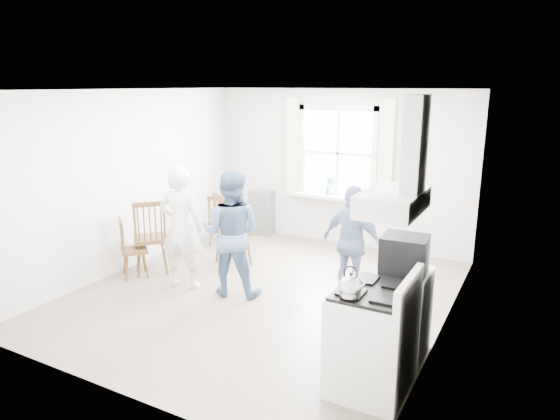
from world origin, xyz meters
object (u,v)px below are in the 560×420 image
(person_left, at_px, (181,228))
(stereo_stack, at_px, (404,255))
(windsor_chair_a, at_px, (219,215))
(person_right, at_px, (353,242))
(person_mid, at_px, (231,233))
(gas_stove, at_px, (373,339))
(windsor_chair_b, at_px, (127,242))
(low_cabinet, at_px, (402,313))
(windsor_chair_c, at_px, (150,229))

(person_left, bearing_deg, stereo_stack, 156.98)
(windsor_chair_a, relative_size, person_right, 0.61)
(person_left, bearing_deg, person_mid, 175.23)
(gas_stove, relative_size, windsor_chair_b, 1.30)
(stereo_stack, xyz_separation_m, person_right, (-0.95, 1.20, -0.36))
(low_cabinet, relative_size, person_right, 0.62)
(windsor_chair_b, xyz_separation_m, person_mid, (1.60, 0.25, 0.29))
(low_cabinet, distance_m, windsor_chair_c, 3.77)
(windsor_chair_b, xyz_separation_m, windsor_chair_c, (0.21, 0.25, 0.14))
(low_cabinet, bearing_deg, person_right, 130.19)
(windsor_chair_a, relative_size, person_left, 0.54)
(windsor_chair_b, xyz_separation_m, person_right, (3.00, 0.90, 0.20))
(windsor_chair_c, distance_m, person_left, 0.71)
(low_cabinet, distance_m, person_right, 1.49)
(windsor_chair_a, xyz_separation_m, windsor_chair_b, (-0.33, -1.77, -0.01))
(gas_stove, xyz_separation_m, person_mid, (-2.27, 1.17, 0.33))
(windsor_chair_a, xyz_separation_m, person_right, (2.67, -0.87, 0.19))
(person_mid, bearing_deg, gas_stove, 137.02)
(windsor_chair_c, xyz_separation_m, person_right, (2.79, 0.64, 0.06))
(gas_stove, relative_size, stereo_stack, 2.55)
(stereo_stack, bearing_deg, low_cabinet, 97.14)
(low_cabinet, height_order, windsor_chair_a, low_cabinet)
(windsor_chair_a, height_order, person_right, person_right)
(person_left, bearing_deg, windsor_chair_b, -7.90)
(low_cabinet, distance_m, person_mid, 2.42)
(windsor_chair_a, height_order, person_mid, person_mid)
(windsor_chair_b, bearing_deg, windsor_chair_c, 50.15)
(windsor_chair_a, bearing_deg, low_cabinet, -28.82)
(gas_stove, relative_size, windsor_chair_a, 1.27)
(low_cabinet, relative_size, windsor_chair_a, 1.02)
(gas_stove, height_order, low_cabinet, gas_stove)
(person_mid, bearing_deg, windsor_chair_a, -65.90)
(stereo_stack, bearing_deg, windsor_chair_c, 171.59)
(low_cabinet, xyz_separation_m, windsor_chair_a, (-3.61, 1.99, 0.09))
(windsor_chair_c, bearing_deg, person_mid, -0.25)
(person_left, xyz_separation_m, person_mid, (0.70, 0.13, -0.01))
(stereo_stack, bearing_deg, person_mid, 166.92)
(gas_stove, xyz_separation_m, low_cabinet, (0.07, 0.70, -0.03))
(windsor_chair_b, distance_m, person_right, 3.13)
(stereo_stack, bearing_deg, person_right, 128.58)
(gas_stove, xyz_separation_m, person_left, (-2.98, 1.04, 0.34))
(gas_stove, distance_m, windsor_chair_c, 3.85)
(windsor_chair_b, bearing_deg, person_right, 16.64)
(gas_stove, distance_m, windsor_chair_b, 3.98)
(windsor_chair_b, distance_m, person_mid, 1.64)
(windsor_chair_c, bearing_deg, gas_stove, -17.79)
(person_left, height_order, person_right, person_left)
(windsor_chair_a, bearing_deg, person_left, -71.10)
(stereo_stack, relative_size, person_left, 0.27)
(gas_stove, height_order, person_mid, person_mid)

